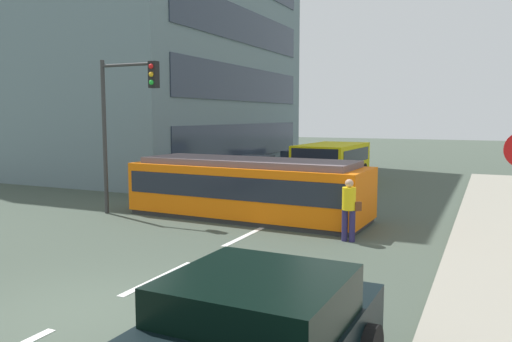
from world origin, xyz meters
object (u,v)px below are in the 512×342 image
streetcar_tram (248,187)px  parked_sedan_furthest (299,159)px  parked_sedan_far (253,167)px  traffic_light_mast (124,108)px  city_bus (332,161)px  parked_sedan_mid (192,178)px  pedestrian_crossing (349,206)px

streetcar_tram → parked_sedan_furthest: size_ratio=1.91×
parked_sedan_far → traffic_light_mast: bearing=-87.2°
city_bus → traffic_light_mast: 11.92m
parked_sedan_mid → traffic_light_mast: traffic_light_mast is taller
city_bus → parked_sedan_furthest: size_ratio=1.24×
city_bus → parked_sedan_furthest: 6.82m
parked_sedan_mid → parked_sedan_furthest: (0.80, 11.35, -0.00)m
parked_sedan_mid → parked_sedan_far: bearing=88.0°
city_bus → parked_sedan_mid: (-4.59, -5.70, -0.48)m
streetcar_tram → parked_sedan_far: streetcar_tram is taller
streetcar_tram → pedestrian_crossing: bearing=-24.5°
parked_sedan_mid → parked_sedan_far: size_ratio=0.88×
streetcar_tram → city_bus: streetcar_tram is taller
city_bus → pedestrian_crossing: city_bus is taller
parked_sedan_furthest → city_bus: bearing=-56.1°
parked_sedan_far → parked_sedan_furthest: 5.61m
streetcar_tram → parked_sedan_mid: 6.09m
parked_sedan_far → parked_sedan_furthest: bearing=83.8°
pedestrian_crossing → parked_sedan_furthest: pedestrian_crossing is taller
parked_sedan_mid → parked_sedan_far: same height
parked_sedan_far → parked_sedan_furthest: (0.60, 5.57, -0.00)m
pedestrian_crossing → parked_sedan_mid: bearing=145.9°
pedestrian_crossing → parked_sedan_far: bearing=125.6°
pedestrian_crossing → parked_sedan_mid: size_ratio=0.41×
streetcar_tram → traffic_light_mast: size_ratio=1.54×
city_bus → traffic_light_mast: size_ratio=1.00×
parked_sedan_mid → parked_sedan_far: 5.78m
pedestrian_crossing → city_bus: bearing=108.6°
streetcar_tram → parked_sedan_mid: bearing=139.3°
pedestrian_crossing → traffic_light_mast: (-7.69, 0.39, 2.64)m
parked_sedan_furthest → parked_sedan_mid: bearing=-94.0°
streetcar_tram → pedestrian_crossing: 4.19m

